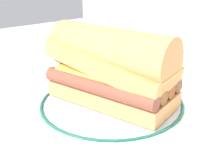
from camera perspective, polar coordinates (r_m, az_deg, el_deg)
ground_plane at (r=0.49m, az=-0.64°, el=-6.07°), size 1.50×1.50×0.00m
plate at (r=0.51m, az=0.00°, el=-3.87°), size 0.26×0.26×0.01m
sausage_sandwich at (r=0.48m, az=0.00°, el=3.47°), size 0.23×0.16×0.12m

